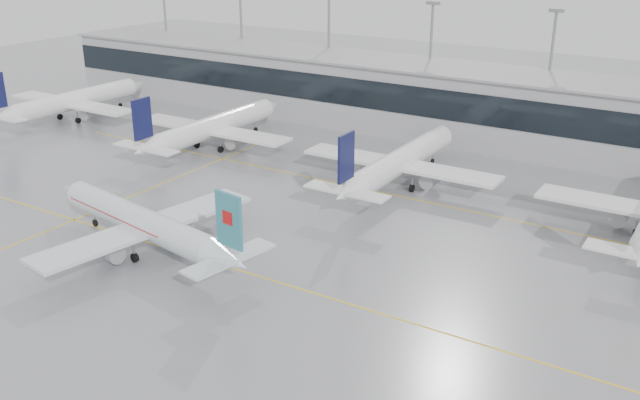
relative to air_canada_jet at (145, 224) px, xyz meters
The scene contains 12 objects.
ground 15.55m from the air_canada_jet, ahead, with size 320.00×320.00×0.00m, color gray.
taxi_line_main 15.55m from the air_canada_jet, ahead, with size 120.00×0.25×0.01m, color yellow.
taxi_line_north 35.40m from the air_canada_jet, 64.72° to the left, with size 120.00×0.25×0.01m, color yellow.
taxi_line_cross 22.80m from the air_canada_jet, 131.59° to the left, with size 0.25×60.00×0.01m, color yellow.
terminal 65.65m from the air_canada_jet, 76.75° to the left, with size 180.00×15.00×12.00m, color #9B9B9F.
terminal_glass 58.42m from the air_canada_jet, 75.04° to the left, with size 180.00×0.20×5.00m, color black.
terminal_roof 66.18m from the air_canada_jet, 76.75° to the left, with size 182.00×16.00×0.40m, color gray.
light_masts 72.13m from the air_canada_jet, 77.85° to the left, with size 156.40×1.00×22.60m.
air_canada_jet is the anchor object (origin of this frame).
parked_jet_a 65.45m from the air_canada_jet, 147.11° to the left, with size 29.64×36.96×11.72m.
parked_jet_b 40.76m from the air_canada_jet, 119.32° to the left, with size 29.64×36.96×11.72m.
parked_jet_c 38.59m from the air_canada_jet, 67.06° to the left, with size 29.64×36.96×11.72m.
Camera 1 is at (41.92, -54.95, 35.89)m, focal length 40.00 mm.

